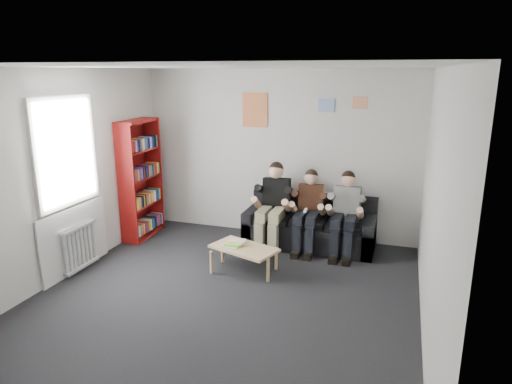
% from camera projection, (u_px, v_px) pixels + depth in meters
% --- Properties ---
extents(room_shell, '(5.00, 5.00, 5.00)m').
position_uv_depth(room_shell, '(219.00, 192.00, 5.09)').
color(room_shell, black).
rests_on(room_shell, ground).
extents(sofa, '(1.99, 0.81, 0.77)m').
position_uv_depth(sofa, '(310.00, 228.00, 7.13)').
color(sofa, black).
rests_on(sofa, ground).
extents(bookshelf, '(0.29, 0.86, 1.92)m').
position_uv_depth(bookshelf, '(141.00, 179.00, 7.37)').
color(bookshelf, maroon).
rests_on(bookshelf, ground).
extents(coffee_table, '(0.89, 0.49, 0.35)m').
position_uv_depth(coffee_table, '(244.00, 250.00, 6.17)').
color(coffee_table, '#DBBA7E').
rests_on(coffee_table, ground).
extents(game_cases, '(0.27, 0.25, 0.07)m').
position_uv_depth(game_cases, '(234.00, 243.00, 6.20)').
color(game_cases, silver).
rests_on(game_cases, coffee_table).
extents(person_left, '(0.42, 0.89, 1.30)m').
position_uv_depth(person_left, '(273.00, 206.00, 7.03)').
color(person_left, black).
rests_on(person_left, sofa).
extents(person_middle, '(0.38, 0.81, 1.22)m').
position_uv_depth(person_middle, '(308.00, 211.00, 6.87)').
color(person_middle, '#442316').
rests_on(person_middle, sofa).
extents(person_right, '(0.38, 0.82, 1.24)m').
position_uv_depth(person_right, '(345.00, 215.00, 6.71)').
color(person_right, white).
rests_on(person_right, sofa).
extents(radiator, '(0.10, 0.64, 0.60)m').
position_uv_depth(radiator, '(80.00, 247.00, 6.18)').
color(radiator, silver).
rests_on(radiator, ground).
extents(window, '(0.05, 1.30, 2.36)m').
position_uv_depth(window, '(70.00, 198.00, 6.02)').
color(window, white).
rests_on(window, room_shell).
extents(poster_large, '(0.42, 0.01, 0.55)m').
position_uv_depth(poster_large, '(255.00, 110.00, 7.32)').
color(poster_large, gold).
rests_on(poster_large, room_shell).
extents(poster_blue, '(0.25, 0.01, 0.20)m').
position_uv_depth(poster_blue, '(327.00, 105.00, 6.95)').
color(poster_blue, '#468AEE').
rests_on(poster_blue, room_shell).
extents(poster_pink, '(0.22, 0.01, 0.18)m').
position_uv_depth(poster_pink, '(360.00, 103.00, 6.78)').
color(poster_pink, '#B6397D').
rests_on(poster_pink, room_shell).
extents(poster_sign, '(0.20, 0.01, 0.14)m').
position_uv_depth(poster_sign, '(220.00, 97.00, 7.45)').
color(poster_sign, silver).
rests_on(poster_sign, room_shell).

